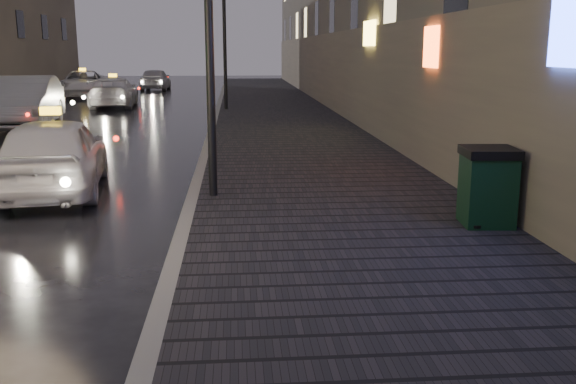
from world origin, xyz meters
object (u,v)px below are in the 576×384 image
lamp_far (224,25)px  taxi_mid (114,92)px  car_left_mid (25,102)px  car_far (155,79)px  trash_bin (488,186)px  taxi_far (83,84)px  taxi_near (54,154)px

lamp_far → taxi_mid: bearing=149.8°
taxi_mid → car_left_mid: bearing=75.4°
taxi_mid → lamp_far: bearing=146.0°
car_left_mid → car_far: bearing=78.5°
trash_bin → car_left_mid: 16.95m
taxi_far → car_far: bearing=51.8°
taxi_near → taxi_far: 24.98m
taxi_near → car_left_mid: size_ratio=0.81×
car_far → lamp_far: bearing=107.9°
lamp_far → trash_bin: lamp_far is taller
trash_bin → taxi_near: size_ratio=0.26×
car_left_mid → car_far: car_left_mid is taller
trash_bin → taxi_mid: size_ratio=0.23×
car_left_mid → taxi_mid: car_left_mid is taller
car_left_mid → taxi_mid: bearing=73.1°
lamp_far → car_far: bearing=107.1°
lamp_far → trash_bin: size_ratio=4.86×
lamp_far → trash_bin: (3.87, -18.17, -2.79)m
car_left_mid → lamp_far: bearing=30.1°
taxi_mid → car_far: 12.17m
taxi_mid → taxi_far: size_ratio=0.91×
trash_bin → taxi_far: size_ratio=0.21×
taxi_mid → taxi_near: bearing=93.1°
car_far → taxi_near: bearing=94.2°
taxi_far → trash_bin: bearing=-75.0°
lamp_far → taxi_far: bearing=129.5°
taxi_near → taxi_mid: bearing=-90.1°
trash_bin → lamp_far: bearing=106.9°
taxi_far → car_left_mid: bearing=-92.5°
lamp_far → taxi_far: size_ratio=1.04×
trash_bin → taxi_mid: bearing=117.8°
trash_bin → taxi_far: bearing=117.8°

